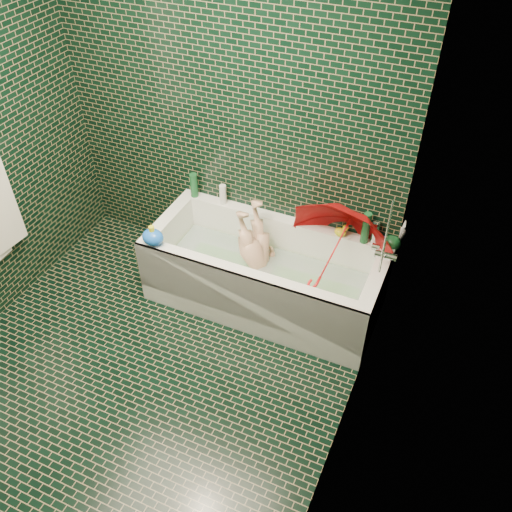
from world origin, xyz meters
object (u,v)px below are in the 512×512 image
at_px(umbrella, 334,251).
at_px(child, 258,262).
at_px(bath_toy, 153,237).
at_px(bathtub, 264,280).
at_px(rubber_duck, 341,231).

bearing_deg(umbrella, child, -154.50).
height_order(child, bath_toy, bath_toy).
relative_size(bathtub, child, 1.83).
distance_m(child, rubber_duck, 0.65).
bearing_deg(rubber_duck, child, -178.74).
height_order(child, umbrella, umbrella).
bearing_deg(umbrella, bathtub, -145.99).
xyz_separation_m(bathtub, bath_toy, (-0.72, -0.31, 0.41)).
distance_m(bathtub, bath_toy, 0.88).
height_order(bathtub, bath_toy, bath_toy).
height_order(rubber_duck, bath_toy, bath_toy).
relative_size(child, rubber_duck, 8.08).
relative_size(umbrella, bath_toy, 3.84).
xyz_separation_m(bathtub, child, (-0.08, 0.07, 0.10)).
bearing_deg(child, bathtub, 65.98).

